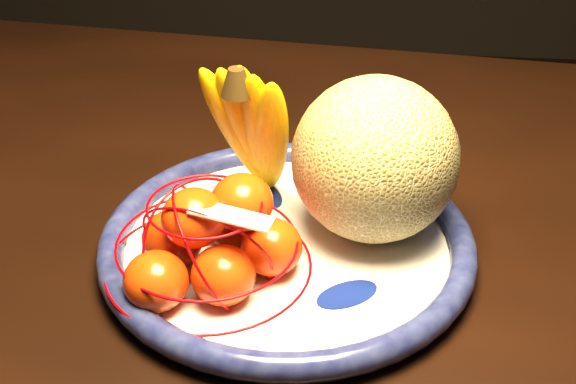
# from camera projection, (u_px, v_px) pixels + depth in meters

# --- Properties ---
(dining_table) EXTENTS (1.55, 1.02, 0.73)m
(dining_table) POSITION_uv_depth(u_px,v_px,m) (336.00, 257.00, 0.93)
(dining_table) COLOR black
(dining_table) RESTS_ON ground
(fruit_bowl) EXTENTS (0.37, 0.37, 0.03)m
(fruit_bowl) POSITION_uv_depth(u_px,v_px,m) (287.00, 244.00, 0.79)
(fruit_bowl) COLOR white
(fruit_bowl) RESTS_ON dining_table
(cantaloupe) EXTENTS (0.16, 0.16, 0.16)m
(cantaloupe) POSITION_uv_depth(u_px,v_px,m) (375.00, 159.00, 0.77)
(cantaloupe) COLOR olive
(cantaloupe) RESTS_ON fruit_bowl
(banana_bunch) EXTENTS (0.11, 0.12, 0.18)m
(banana_bunch) POSITION_uv_depth(u_px,v_px,m) (255.00, 126.00, 0.81)
(banana_bunch) COLOR #FFCD00
(banana_bunch) RESTS_ON fruit_bowl
(mandarin_bag) EXTENTS (0.26, 0.26, 0.12)m
(mandarin_bag) POSITION_uv_depth(u_px,v_px,m) (213.00, 242.00, 0.74)
(mandarin_bag) COLOR #F52600
(mandarin_bag) RESTS_ON fruit_bowl
(price_tag) EXTENTS (0.08, 0.04, 0.01)m
(price_tag) POSITION_uv_depth(u_px,v_px,m) (232.00, 215.00, 0.69)
(price_tag) COLOR white
(price_tag) RESTS_ON mandarin_bag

